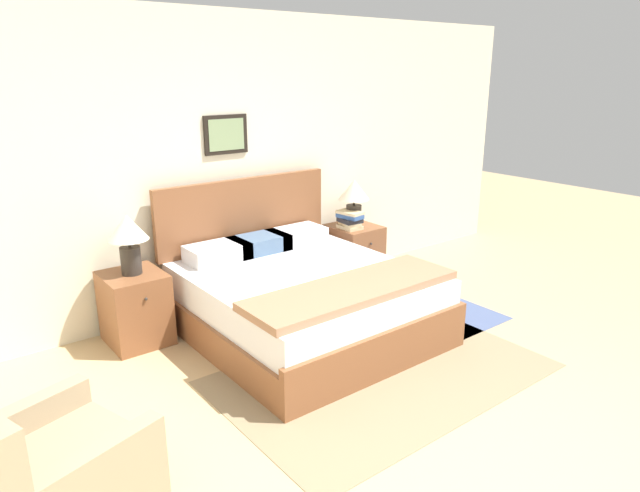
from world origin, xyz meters
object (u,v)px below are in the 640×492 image
at_px(bed, 303,297).
at_px(table_lamp_near_window, 128,235).
at_px(table_lamp_by_door, 354,196).
at_px(armchair, 47,481).
at_px(nightstand_near_window, 135,308).
at_px(nightstand_by_door, 354,253).

distance_m(bed, table_lamp_near_window, 1.46).
relative_size(bed, table_lamp_by_door, 4.02).
distance_m(bed, armchair, 2.43).
bearing_deg(nightstand_near_window, bed, -30.47).
relative_size(armchair, nightstand_near_window, 1.61).
bearing_deg(armchair, table_lamp_near_window, 130.46).
xyz_separation_m(bed, nightstand_near_window, (-1.15, 0.68, -0.02)).
xyz_separation_m(bed, table_lamp_near_window, (-1.15, 0.68, 0.59)).
height_order(table_lamp_near_window, table_lamp_by_door, same).
bearing_deg(nightstand_by_door, nightstand_near_window, 180.00).
distance_m(armchair, table_lamp_near_window, 2.08).
distance_m(nightstand_near_window, nightstand_by_door, 2.31).
height_order(bed, nightstand_near_window, bed).
xyz_separation_m(nightstand_near_window, table_lamp_by_door, (2.30, 0.00, 0.61)).
relative_size(nightstand_by_door, table_lamp_near_window, 1.22).
relative_size(nightstand_near_window, nightstand_by_door, 1.00).
distance_m(bed, nightstand_by_door, 1.34).
distance_m(armchair, table_lamp_by_door, 3.81).
bearing_deg(nightstand_near_window, armchair, -122.33).
distance_m(bed, nightstand_near_window, 1.34).
bearing_deg(table_lamp_by_door, bed, -149.25).
bearing_deg(bed, nightstand_near_window, 149.53).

